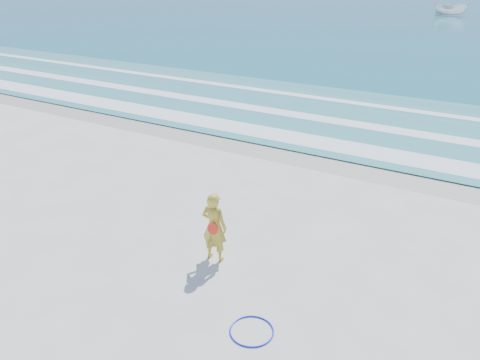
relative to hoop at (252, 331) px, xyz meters
The scene contains 9 objects.
ground 3.03m from the hoop, behind, with size 400.00×400.00×0.00m, color silver.
wet_sand 9.38m from the hoop, 108.83° to the left, with size 400.00×2.40×0.00m, color #B2A893.
shallow 14.20m from the hoop, 102.31° to the left, with size 400.00×10.00×0.01m, color #59B7AD.
foam_near 10.62m from the hoop, 106.57° to the left, with size 400.00×1.40×0.01m, color white.
foam_mid 13.42m from the hoop, 103.03° to the left, with size 400.00×0.90×0.01m, color white.
foam_far 16.65m from the hoop, 100.47° to the left, with size 400.00×0.60×0.01m, color white.
hoop is the anchor object (origin of this frame).
boat 66.15m from the hoop, 94.85° to the left, with size 1.68×4.47×1.73m, color white.
woman 2.67m from the hoop, 138.33° to the left, with size 0.63×0.44×1.68m.
Camera 1 is at (6.21, -5.81, 6.21)m, focal length 35.00 mm.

